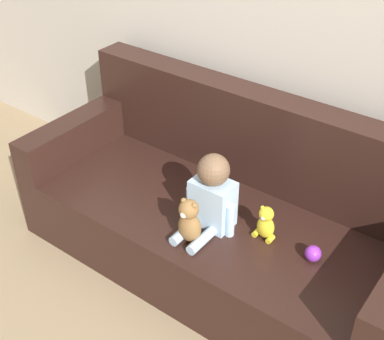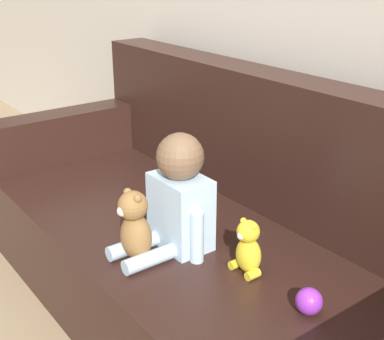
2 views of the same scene
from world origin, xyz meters
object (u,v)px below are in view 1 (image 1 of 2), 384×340
person_baby (211,196)px  teddy_bear_brown (189,222)px  plush_toy_side (266,223)px  toy_ball (313,253)px  couch (224,214)px

person_baby → teddy_bear_brown: (-0.01, -0.16, -0.06)m
plush_toy_side → toy_ball: bearing=-1.1°
person_baby → toy_ball: (0.52, 0.07, -0.14)m
couch → toy_ball: size_ratio=27.67×
teddy_bear_brown → toy_ball: 0.59m
teddy_bear_brown → toy_ball: (0.54, 0.23, -0.08)m
couch → plush_toy_side: (0.31, -0.11, 0.17)m
couch → toy_ball: 0.59m
couch → teddy_bear_brown: bearing=-85.3°
plush_toy_side → toy_ball: 0.26m
plush_toy_side → couch: bearing=160.0°
person_baby → toy_ball: bearing=8.2°
couch → person_baby: 0.33m
person_baby → plush_toy_side: (0.27, 0.08, -0.09)m
person_baby → plush_toy_side: bearing=16.7°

